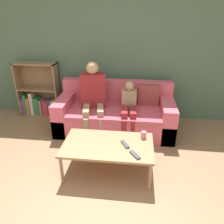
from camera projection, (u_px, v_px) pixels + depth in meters
wall_back at (116, 49)px, 3.91m from camera, size 12.00×0.06×2.60m
couch at (116, 114)px, 3.82m from camera, size 1.97×0.91×0.80m
bookshelf at (39, 96)px, 4.32m from camera, size 0.79×0.28×1.05m
coffee_table at (108, 146)px, 2.75m from camera, size 1.13×0.67×0.41m
person_adult at (93, 93)px, 3.62m from camera, size 0.47×0.68×1.19m
person_child at (129, 106)px, 3.57m from camera, size 0.26×0.63×0.88m
cup_near at (144, 135)px, 2.85m from camera, size 0.07×0.07×0.09m
tv_remote_0 at (125, 144)px, 2.71m from camera, size 0.12×0.17×0.02m
tv_remote_1 at (135, 155)px, 2.52m from camera, size 0.14×0.17×0.02m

